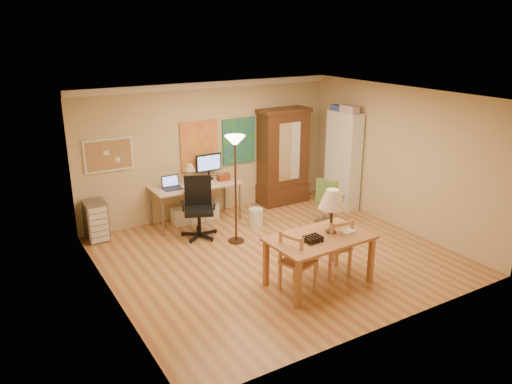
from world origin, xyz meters
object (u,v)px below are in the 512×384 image
computer_desk (196,198)px  bookshelf (343,161)px  dining_table (324,226)px  office_chair_black (199,221)px  armoire (283,163)px  office_chair_green (329,211)px

computer_desk → bookshelf: size_ratio=0.84×
dining_table → office_chair_black: size_ratio=1.40×
armoire → dining_table: bearing=-114.1°
office_chair_black → bookshelf: bearing=-1.4°
dining_table → bookshelf: 3.47m
dining_table → office_chair_green: size_ratio=1.66×
dining_table → armoire: bearing=65.9°
armoire → bookshelf: size_ratio=1.01×
dining_table → computer_desk: (-0.61, 3.27, -0.43)m
office_chair_black → dining_table: bearing=-70.8°
computer_desk → office_chair_black: computer_desk is taller
office_chair_green → armoire: armoire is taller
dining_table → office_chair_black: 2.77m
office_chair_black → bookshelf: bookshelf is taller
armoire → bookshelf: (0.93, -0.88, 0.12)m
bookshelf → office_chair_green: bearing=-142.9°
armoire → bookshelf: armoire is taller
dining_table → computer_desk: bearing=100.6°
office_chair_green → dining_table: bearing=-130.9°
computer_desk → armoire: 2.15m
armoire → office_chair_black: bearing=-161.5°
office_chair_green → bookshelf: 1.32m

